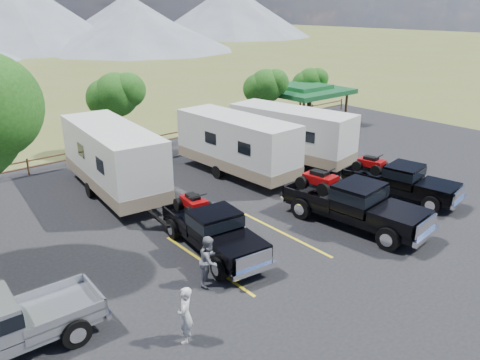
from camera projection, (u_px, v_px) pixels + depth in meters
ground at (391, 255)px, 18.29m from camera, size 320.00×320.00×0.00m
asphalt_lot at (331, 228)px, 20.44m from camera, size 44.00×34.00×0.04m
stall_lines at (314, 220)px, 21.15m from camera, size 12.12×5.50×0.01m
tree_ne_a at (266, 86)px, 34.68m from camera, size 3.11×2.92×4.76m
tree_ne_b at (310, 82)px, 39.12m from camera, size 2.77×2.59×4.27m
tree_north at (116, 95)px, 29.40m from camera, size 3.46×3.24×5.25m
rail_fence at (177, 136)px, 32.58m from camera, size 36.12×0.12×1.00m
pavilion at (303, 90)px, 37.33m from camera, size 6.20×6.20×3.22m
rig_left at (212, 228)px, 18.28m from camera, size 2.56×5.95×1.93m
rig_center at (353, 202)px, 20.34m from camera, size 2.91×6.81×2.21m
rig_right at (399, 180)px, 23.34m from camera, size 2.79×6.04×1.94m
trailer_left at (113, 160)px, 23.44m from camera, size 3.39×10.20×3.53m
trailer_center at (237, 145)px, 26.16m from camera, size 2.89×9.69×3.36m
trailer_right at (291, 135)px, 28.24m from camera, size 3.82×9.64×3.33m
person_a at (185, 315)px, 13.26m from camera, size 0.75×0.75×1.76m
person_b at (209, 260)px, 16.03m from camera, size 1.11×1.05×1.81m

